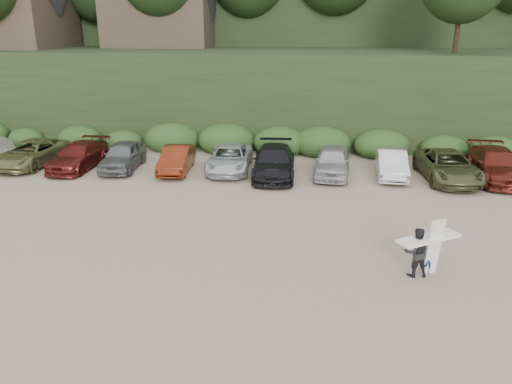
# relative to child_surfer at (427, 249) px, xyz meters

# --- Properties ---
(ground) EXTENTS (120.00, 120.00, 0.00)m
(ground) POSITION_rel_child_surfer_xyz_m (-4.10, 0.85, -0.91)
(ground) COLOR tan
(ground) RESTS_ON ground
(parked_cars) EXTENTS (39.58, 6.27, 1.59)m
(parked_cars) POSITION_rel_child_surfer_xyz_m (-6.85, 10.81, -0.17)
(parked_cars) COLOR #B2B2B7
(parked_cars) RESTS_ON ground
(child_surfer) EXTENTS (2.21, 1.72, 1.33)m
(child_surfer) POSITION_rel_child_surfer_xyz_m (0.00, 0.00, 0.00)
(child_surfer) COLOR navy
(child_surfer) RESTS_ON ground
(adult_surfer) EXTENTS (1.32, 0.78, 1.97)m
(adult_surfer) POSITION_rel_child_surfer_xyz_m (-0.32, -0.12, -0.06)
(adult_surfer) COLOR black
(adult_surfer) RESTS_ON ground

